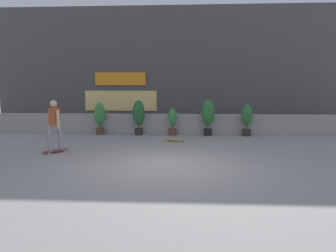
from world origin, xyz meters
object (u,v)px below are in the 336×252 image
Objects in this scene: skater_foreground at (54,124)px; skateboard_near_camera at (174,140)px; potted_plant_3 at (208,114)px; potted_plant_4 at (247,118)px; potted_plant_1 at (139,115)px; potted_plant_0 at (100,116)px; potted_plant_2 at (173,121)px.

skater_foreground is 4.56m from skateboard_near_camera.
potted_plant_3 is 6.57m from skater_foreground.
potted_plant_4 is 0.81× the size of skater_foreground.
skateboard_near_camera is (-3.13, -1.60, -0.72)m from potted_plant_4.
skater_foreground is at bearing -142.40° from potted_plant_3.
potted_plant_3 is 1.94× the size of skateboard_near_camera.
potted_plant_3 is at bearing 0.00° from potted_plant_1.
potted_plant_3 is at bearing -180.00° from potted_plant_4.
skateboard_near_camera is (3.40, -1.60, -0.78)m from potted_plant_0.
potted_plant_3 reaches higher than potted_plant_2.
potted_plant_4 is 7.98m from skater_foreground.
potted_plant_0 is 6.53m from potted_plant_4.
potted_plant_2 is 1.45× the size of skateboard_near_camera.
potted_plant_2 is at bearing 180.00° from potted_plant_4.
potted_plant_2 is 1.71m from skateboard_near_camera.
potted_plant_4 is at bearing 0.00° from potted_plant_1.
potted_plant_4 is 3.59m from skateboard_near_camera.
skater_foreground is (-3.64, -4.01, 0.31)m from potted_plant_2.
skater_foreground is (-5.20, -4.01, 0.00)m from potted_plant_3.
potted_plant_4 is at bearing 0.00° from potted_plant_0.
potted_plant_1 is 0.92× the size of skater_foreground.
potted_plant_2 is at bearing 47.73° from skater_foreground.
potted_plant_2 is 3.26m from potted_plant_4.
potted_plant_1 is 1.54m from potted_plant_2.
skateboard_near_camera is (0.13, -1.60, -0.57)m from potted_plant_2.
potted_plant_4 is (1.70, 0.00, -0.16)m from potted_plant_3.
potted_plant_2 is 5.42m from skater_foreground.
potted_plant_4 is at bearing 0.00° from potted_plant_3.
potted_plant_1 is at bearing 180.00° from potted_plant_3.
potted_plant_4 is 1.67× the size of skateboard_near_camera.
potted_plant_0 is 0.94× the size of potted_plant_1.
potted_plant_0 reaches higher than skateboard_near_camera.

